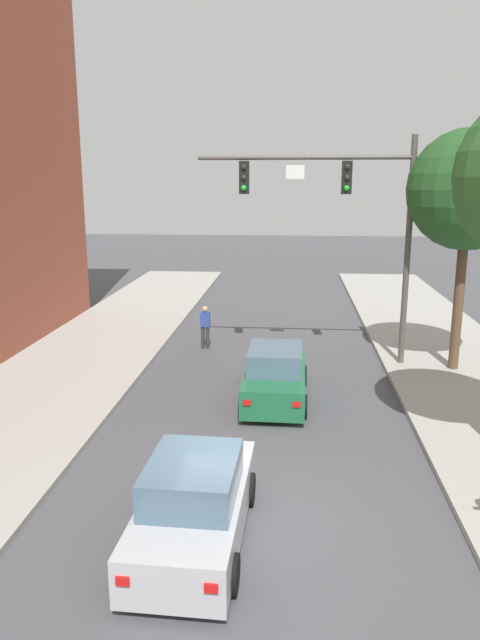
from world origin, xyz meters
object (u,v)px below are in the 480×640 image
Objects in this scene: car_following_silver at (195,504)px; street_tree_second at (468,191)px; car_lead_green at (275,376)px; traffic_signal_mast at (348,208)px; pedestrian_crossing_road at (205,325)px.

car_following_silver is 0.56× the size of street_tree_second.
street_tree_second is (5.82, 3.05, 5.20)m from car_lead_green.
traffic_signal_mast is at bearing 58.19° from car_lead_green.
street_tree_second reaches higher than car_lead_green.
car_lead_green is 0.99× the size of car_following_silver.
car_lead_green is 8.38m from street_tree_second.
pedestrian_crossing_road is at bearing 97.50° from car_following_silver.
traffic_signal_mast is 4.57× the size of pedestrian_crossing_road.
car_following_silver is 13.37m from street_tree_second.
pedestrian_crossing_road is at bearing 165.94° from street_tree_second.
traffic_signal_mast is 12.07m from car_following_silver.
pedestrian_crossing_road is (-5.01, 1.67, -4.45)m from traffic_signal_mast.
car_lead_green is at bearing -61.67° from pedestrian_crossing_road.
street_tree_second is (3.62, -0.49, 0.56)m from traffic_signal_mast.
street_tree_second is at bearing 27.67° from car_lead_green.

